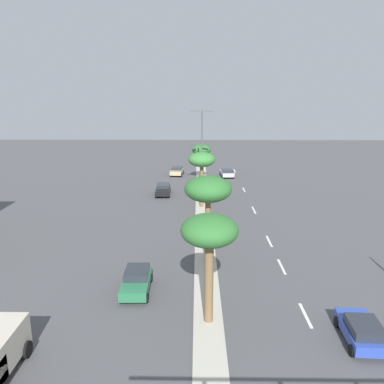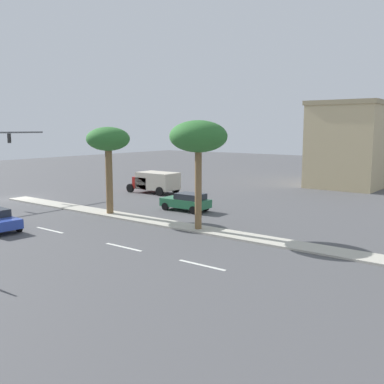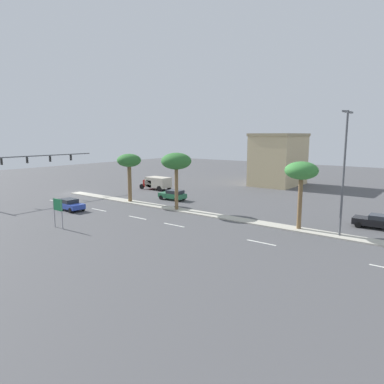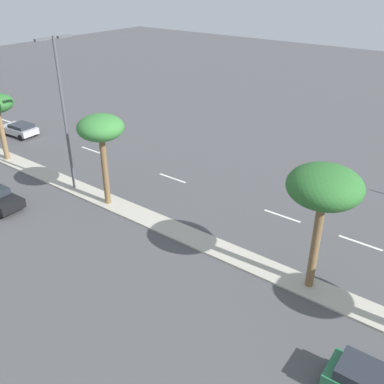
{
  "view_description": "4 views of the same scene",
  "coord_description": "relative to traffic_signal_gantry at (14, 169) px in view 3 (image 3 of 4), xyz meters",
  "views": [
    {
      "loc": [
        -0.69,
        -7.46,
        13.35
      ],
      "look_at": [
        -1.23,
        30.11,
        3.83
      ],
      "focal_mm": 35.74,
      "sensor_mm": 36.0,
      "label": 1
    },
    {
      "loc": [
        23.28,
        38.92,
        6.74
      ],
      "look_at": [
        -0.65,
        20.63,
        2.38
      ],
      "focal_mm": 41.56,
      "sensor_mm": 36.0,
      "label": 2
    },
    {
      "loc": [
        33.72,
        50.04,
        9.4
      ],
      "look_at": [
        2.52,
        26.05,
        3.04
      ],
      "focal_mm": 33.11,
      "sensor_mm": 36.0,
      "label": 3
    },
    {
      "loc": [
        -18.51,
        15.59,
        15.64
      ],
      "look_at": [
        0.96,
        30.52,
        2.76
      ],
      "focal_mm": 40.15,
      "sensor_mm": 36.0,
      "label": 4
    }
  ],
  "objects": [
    {
      "name": "ground_plane",
      "position": [
        -9.43,
        31.61,
        -4.6
      ],
      "size": [
        160.0,
        160.0,
        0.0
      ],
      "primitive_type": "plane",
      "color": "#4C4C4F"
    },
    {
      "name": "median_curb",
      "position": [
        -9.43,
        40.45,
        -4.54
      ],
      "size": [
        1.8,
        79.59,
        0.12
      ],
      "primitive_type": "cube",
      "color": "#B7B2A3",
      "rests_on": "ground"
    },
    {
      "name": "lane_stripe_center",
      "position": [
        -3.31,
        4.65,
        -4.6
      ],
      "size": [
        0.2,
        2.8,
        0.01
      ],
      "primitive_type": "cube",
      "color": "silver",
      "rests_on": "ground"
    },
    {
      "name": "lane_stripe_near",
      "position": [
        -3.31,
        14.55,
        -4.6
      ],
      "size": [
        0.2,
        2.8,
        0.01
      ],
      "primitive_type": "cube",
      "color": "silver",
      "rests_on": "ground"
    },
    {
      "name": "lane_stripe_mid",
      "position": [
        -3.31,
        21.55,
        -4.6
      ],
      "size": [
        0.2,
        2.8,
        0.01
      ],
      "primitive_type": "cube",
      "color": "silver",
      "rests_on": "ground"
    },
    {
      "name": "lane_stripe_leading",
      "position": [
        -3.31,
        27.06,
        -4.6
      ],
      "size": [
        0.2,
        2.8,
        0.01
      ],
      "primitive_type": "cube",
      "color": "silver",
      "rests_on": "ground"
    },
    {
      "name": "lane_stripe_outboard",
      "position": [
        -3.31,
        37.19,
        -4.6
      ],
      "size": [
        0.2,
        2.8,
        0.01
      ],
      "primitive_type": "cube",
      "color": "silver",
      "rests_on": "ground"
    },
    {
      "name": "traffic_signal_gantry",
      "position": [
        0.0,
        0.0,
        0.0
      ],
      "size": [
        18.46,
        0.53,
        6.76
      ],
      "color": "#515459",
      "rests_on": "ground"
    },
    {
      "name": "directional_road_sign",
      "position": [
        4.78,
        18.52,
        -2.45
      ],
      "size": [
        0.1,
        1.53,
        3.02
      ],
      "color": "gray",
      "rests_on": "ground"
    },
    {
      "name": "commercial_building",
      "position": [
        -38.52,
        22.98,
        0.26
      ],
      "size": [
        11.09,
        7.81,
        9.69
      ],
      "color": "#C6B284",
      "rests_on": "ground"
    },
    {
      "name": "palm_tree_rear",
      "position": [
        -9.42,
        13.7,
        1.09
      ],
      "size": [
        3.32,
        3.32,
        6.7
      ],
      "color": "brown",
      "rests_on": "median_curb"
    },
    {
      "name": "palm_tree_near",
      "position": [
        -9.27,
        22.42,
        1.48
      ],
      "size": [
        3.76,
        3.76,
        7.12
      ],
      "color": "brown",
      "rests_on": "median_curb"
    },
    {
      "name": "palm_tree_inboard",
      "position": [
        -9.6,
        38.16,
        1.2
      ],
      "size": [
        3.24,
        3.24,
        6.73
      ],
      "color": "brown",
      "rests_on": "median_curb"
    },
    {
      "name": "street_lamp_left",
      "position": [
        -9.54,
        42.11,
        2.11
      ],
      "size": [
        2.9,
        0.24,
        11.45
      ],
      "color": "#515459",
      "rests_on": "median_curb"
    },
    {
      "name": "sedan_black_right",
      "position": [
        -14.86,
        44.34,
        -3.84
      ],
      "size": [
        2.14,
        4.39,
        1.42
      ],
      "color": "black",
      "rests_on": "ground"
    },
    {
      "name": "sedan_green_front",
      "position": [
        -14.35,
        17.47,
        -3.82
      ],
      "size": [
        2.02,
        4.1,
        1.47
      ],
      "color": "#287047",
      "rests_on": "ground"
    },
    {
      "name": "sedan_blue_rear",
      "position": [
        -0.99,
        11.88,
        -3.84
      ],
      "size": [
        2.14,
        3.92,
        1.43
      ],
      "color": "#2D47AD",
      "rests_on": "ground"
    },
    {
      "name": "box_truck",
      "position": [
        -20.26,
        8.66,
        -3.38
      ],
      "size": [
        2.75,
        5.33,
        2.19
      ],
      "color": "#B21E19",
      "rests_on": "ground"
    }
  ]
}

